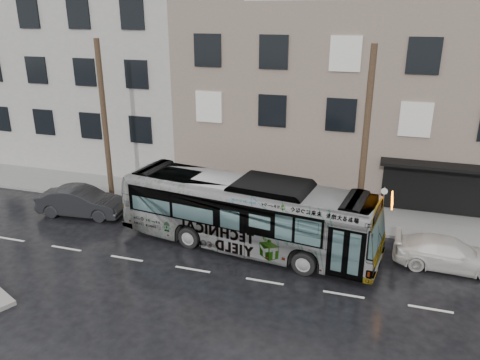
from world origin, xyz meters
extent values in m
plane|color=black|center=(0.00, 0.00, 0.00)|extent=(120.00, 120.00, 0.00)
cube|color=gray|center=(0.00, 4.90, 0.07)|extent=(90.00, 3.60, 0.15)
cube|color=gray|center=(5.00, 12.70, 5.50)|extent=(20.00, 12.00, 11.00)
cube|color=#AAA7A1|center=(-18.00, 14.20, 8.00)|extent=(26.00, 15.00, 16.00)
cylinder|color=#4C3926|center=(6.50, 3.30, 4.65)|extent=(0.30, 0.30, 9.00)
cylinder|color=#4C3926|center=(-7.50, 3.30, 4.65)|extent=(0.30, 0.30, 9.00)
cylinder|color=slate|center=(7.60, 3.30, 1.35)|extent=(0.06, 0.06, 2.40)
imported|color=#B2B2B2|center=(1.61, 0.21, 1.70)|extent=(12.50, 4.52, 3.41)
imported|color=silver|center=(10.46, 0.96, 0.66)|extent=(4.56, 1.88, 1.32)
imported|color=black|center=(-7.93, 1.04, 0.78)|extent=(4.86, 2.12, 1.55)
camera|label=1|loc=(7.16, -18.71, 10.50)|focal=35.00mm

